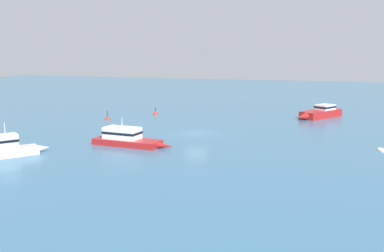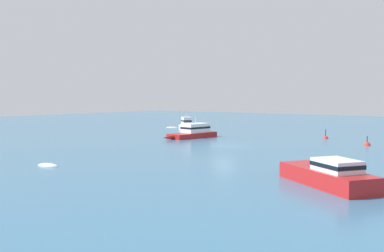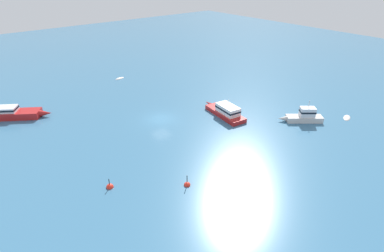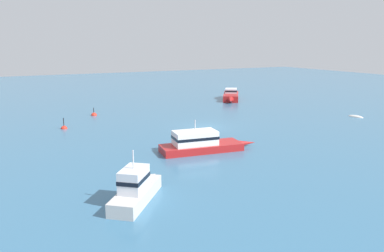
# 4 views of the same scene
# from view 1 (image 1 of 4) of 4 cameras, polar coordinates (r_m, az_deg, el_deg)

# --- Properties ---
(ground_plane) EXTENTS (160.00, 160.00, 0.00)m
(ground_plane) POSITION_cam_1_polar(r_m,az_deg,el_deg) (52.92, 0.52, -0.88)
(ground_plane) COLOR teal
(powerboat) EXTENTS (4.73, 5.43, 3.13)m
(powerboat) POSITION_cam_1_polar(r_m,az_deg,el_deg) (45.05, -21.15, -2.48)
(powerboat) COLOR silver
(powerboat) RESTS_ON ground
(launch) EXTENTS (8.65, 3.22, 2.71)m
(launch) POSITION_cam_1_polar(r_m,az_deg,el_deg) (47.13, -8.01, -1.43)
(launch) COLOR #B21E1E
(launch) RESTS_ON ground
(rib) EXTENTS (1.17, 2.02, 0.43)m
(rib) POSITION_cam_1_polar(r_m,az_deg,el_deg) (47.98, 22.03, -2.76)
(rib) COLOR silver
(rib) RESTS_ON ground
(cabin_cruiser) EXTENTS (6.02, 7.87, 1.69)m
(cabin_cruiser) POSITION_cam_1_polar(r_m,az_deg,el_deg) (66.42, 15.31, 1.58)
(cabin_cruiser) COLOR #B21E1E
(cabin_cruiser) RESTS_ON ground
(channel_buoy) EXTENTS (0.73, 0.73, 1.35)m
(channel_buoy) POSITION_cam_1_polar(r_m,az_deg,el_deg) (67.25, -4.47, 1.44)
(channel_buoy) COLOR red
(channel_buoy) RESTS_ON ground
(mooring_buoy) EXTENTS (0.67, 0.67, 1.51)m
(mooring_buoy) POSITION_cam_1_polar(r_m,az_deg,el_deg) (63.47, -10.23, 0.80)
(mooring_buoy) COLOR red
(mooring_buoy) RESTS_ON ground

